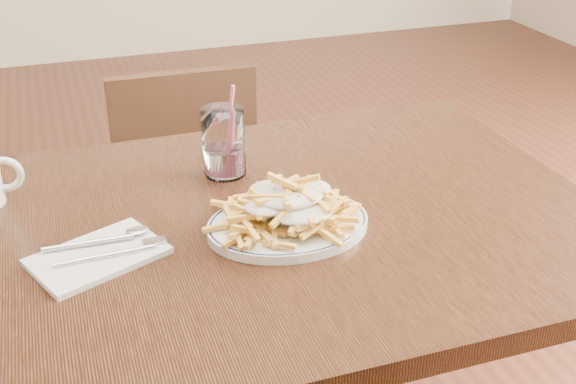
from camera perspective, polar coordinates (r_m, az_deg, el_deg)
name	(u,v)px	position (r m, az deg, el deg)	size (l,w,h in m)	color
table	(254,259)	(1.26, -2.74, -5.28)	(1.20, 0.80, 0.75)	black
chair_far	(183,183)	(2.01, -8.26, 0.74)	(0.38, 0.38, 0.80)	black
fries_plate	(288,225)	(1.18, 0.00, -2.60)	(0.27, 0.24, 0.02)	white
loaded_fries	(288,201)	(1.16, 0.00, -0.74)	(0.24, 0.21, 0.07)	gold
napkin	(98,256)	(1.15, -14.79, -4.92)	(0.19, 0.13, 0.01)	silver
cutlery	(97,250)	(1.15, -14.89, -4.44)	(0.20, 0.07, 0.01)	silver
water_glass	(224,146)	(1.35, -5.08, 3.62)	(0.08, 0.08, 0.18)	white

